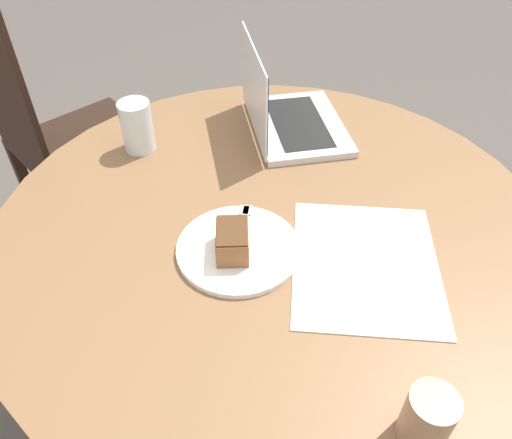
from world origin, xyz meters
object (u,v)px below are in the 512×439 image
at_px(chair, 63,139).
at_px(coffee_glass, 427,418).
at_px(plate, 238,249).
at_px(laptop, 287,116).

xyz_separation_m(chair, coffee_glass, (-1.28, -0.45, 0.24)).
height_order(plate, coffee_glass, coffee_glass).
xyz_separation_m(chair, plate, (-0.85, -0.32, 0.20)).
bearing_deg(laptop, plate, -25.16).
relative_size(plate, laptop, 0.71).
bearing_deg(coffee_glass, chair, 19.35).
height_order(coffee_glass, laptop, laptop).
relative_size(chair, coffee_glass, 10.23).
bearing_deg(chair, laptop, 27.56).
distance_m(chair, coffee_glass, 1.38).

